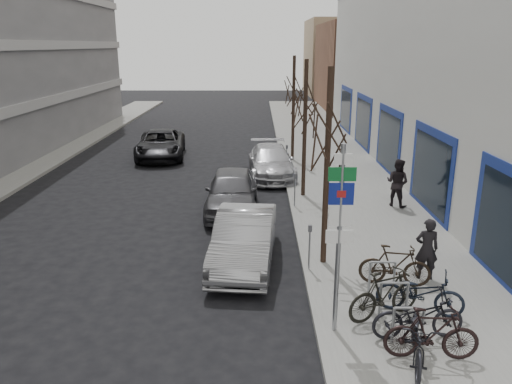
{
  "coord_description": "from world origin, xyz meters",
  "views": [
    {
      "loc": [
        0.75,
        -9.42,
        6.02
      ],
      "look_at": [
        0.71,
        4.15,
        2.0
      ],
      "focal_mm": 35.0,
      "sensor_mm": 36.0,
      "label": 1
    }
  ],
  "objects_px": {
    "bike_mid_inner": "(385,294)",
    "parked_car_front": "(244,239)",
    "tree_mid": "(306,96)",
    "parked_car_mid": "(232,191)",
    "tree_near": "(329,121)",
    "bike_near_right": "(432,333)",
    "meter_back": "(287,155)",
    "bike_far_inner": "(395,265)",
    "meter_front": "(310,243)",
    "tree_far": "(294,84)",
    "bike_far_curb": "(418,312)",
    "pedestrian_near": "(427,249)",
    "parked_car_back": "(271,162)",
    "meter_mid": "(295,187)",
    "pedestrian_far": "(397,182)",
    "bike_rack": "(394,295)",
    "highway_sign_pole": "(339,229)",
    "bike_near_left": "(418,335)",
    "bike_mid_curb": "(420,289)",
    "lane_car": "(161,144)"
  },
  "relations": [
    {
      "from": "bike_mid_inner",
      "to": "parked_car_front",
      "type": "relative_size",
      "value": 0.42
    },
    {
      "from": "tree_mid",
      "to": "parked_car_mid",
      "type": "bearing_deg",
      "value": -149.77
    },
    {
      "from": "tree_near",
      "to": "bike_near_right",
      "type": "height_order",
      "value": "tree_near"
    },
    {
      "from": "tree_near",
      "to": "meter_back",
      "type": "bearing_deg",
      "value": 92.45
    },
    {
      "from": "bike_mid_inner",
      "to": "bike_far_inner",
      "type": "bearing_deg",
      "value": -47.17
    },
    {
      "from": "bike_near_right",
      "to": "bike_mid_inner",
      "type": "bearing_deg",
      "value": 22.62
    },
    {
      "from": "meter_front",
      "to": "tree_far",
      "type": "bearing_deg",
      "value": 88.09
    },
    {
      "from": "bike_far_curb",
      "to": "pedestrian_near",
      "type": "height_order",
      "value": "pedestrian_near"
    },
    {
      "from": "bike_near_right",
      "to": "bike_mid_inner",
      "type": "relative_size",
      "value": 0.95
    },
    {
      "from": "meter_front",
      "to": "parked_car_back",
      "type": "relative_size",
      "value": 0.25
    },
    {
      "from": "meter_mid",
      "to": "pedestrian_far",
      "type": "distance_m",
      "value": 3.85
    },
    {
      "from": "bike_rack",
      "to": "pedestrian_far",
      "type": "xyz_separation_m",
      "value": [
        2.19,
        7.99,
        0.41
      ]
    },
    {
      "from": "meter_back",
      "to": "pedestrian_far",
      "type": "relative_size",
      "value": 0.69
    },
    {
      "from": "bike_rack",
      "to": "meter_front",
      "type": "relative_size",
      "value": 1.78
    },
    {
      "from": "highway_sign_pole",
      "to": "bike_near_right",
      "type": "height_order",
      "value": "highway_sign_pole"
    },
    {
      "from": "meter_front",
      "to": "bike_rack",
      "type": "bearing_deg",
      "value": -55.49
    },
    {
      "from": "meter_back",
      "to": "bike_near_left",
      "type": "bearing_deg",
      "value": -83.8
    },
    {
      "from": "bike_mid_inner",
      "to": "bike_mid_curb",
      "type": "bearing_deg",
      "value": -101.61
    },
    {
      "from": "tree_far",
      "to": "meter_back",
      "type": "distance_m",
      "value": 4.08
    },
    {
      "from": "tree_near",
      "to": "tree_far",
      "type": "height_order",
      "value": "same"
    },
    {
      "from": "parked_car_mid",
      "to": "lane_car",
      "type": "height_order",
      "value": "parked_car_mid"
    },
    {
      "from": "tree_far",
      "to": "bike_near_left",
      "type": "xyz_separation_m",
      "value": [
        1.19,
        -17.65,
        -3.36
      ]
    },
    {
      "from": "tree_near",
      "to": "bike_far_inner",
      "type": "xyz_separation_m",
      "value": [
        1.61,
        -1.42,
        -3.41
      ]
    },
    {
      "from": "meter_front",
      "to": "bike_mid_inner",
      "type": "bearing_deg",
      "value": -60.4
    },
    {
      "from": "pedestrian_near",
      "to": "bike_far_curb",
      "type": "bearing_deg",
      "value": 72.68
    },
    {
      "from": "meter_back",
      "to": "bike_far_inner",
      "type": "distance_m",
      "value": 12.1
    },
    {
      "from": "tree_far",
      "to": "bike_near_right",
      "type": "distance_m",
      "value": 17.91
    },
    {
      "from": "bike_far_curb",
      "to": "bike_mid_inner",
      "type": "bearing_deg",
      "value": 26.8
    },
    {
      "from": "meter_front",
      "to": "bike_far_curb",
      "type": "distance_m",
      "value": 3.82
    },
    {
      "from": "bike_near_left",
      "to": "pedestrian_far",
      "type": "distance_m",
      "value": 9.99
    },
    {
      "from": "lane_car",
      "to": "bike_mid_curb",
      "type": "bearing_deg",
      "value": -68.08
    },
    {
      "from": "meter_front",
      "to": "parked_car_back",
      "type": "distance_m",
      "value": 10.53
    },
    {
      "from": "meter_back",
      "to": "bike_far_curb",
      "type": "bearing_deg",
      "value": -82.39
    },
    {
      "from": "bike_near_left",
      "to": "tree_far",
      "type": "bearing_deg",
      "value": 107.32
    },
    {
      "from": "parked_car_back",
      "to": "pedestrian_far",
      "type": "relative_size",
      "value": 2.72
    },
    {
      "from": "bike_far_curb",
      "to": "parked_car_back",
      "type": "xyz_separation_m",
      "value": [
        -2.66,
        13.8,
        -0.02
      ]
    },
    {
      "from": "bike_near_right",
      "to": "pedestrian_far",
      "type": "relative_size",
      "value": 1.0
    },
    {
      "from": "bike_mid_curb",
      "to": "lane_car",
      "type": "distance_m",
      "value": 19.19
    },
    {
      "from": "meter_back",
      "to": "pedestrian_near",
      "type": "relative_size",
      "value": 0.77
    },
    {
      "from": "bike_far_curb",
      "to": "bike_mid_curb",
      "type": "bearing_deg",
      "value": -24.07
    },
    {
      "from": "tree_near",
      "to": "meter_mid",
      "type": "distance_m",
      "value": 5.95
    },
    {
      "from": "meter_front",
      "to": "parked_car_mid",
      "type": "relative_size",
      "value": 0.27
    },
    {
      "from": "tree_near",
      "to": "bike_far_curb",
      "type": "xyz_separation_m",
      "value": [
        1.46,
        -3.8,
        -3.36
      ]
    },
    {
      "from": "bike_far_inner",
      "to": "parked_car_back",
      "type": "bearing_deg",
      "value": 24.27
    },
    {
      "from": "tree_far",
      "to": "meter_front",
      "type": "relative_size",
      "value": 4.33
    },
    {
      "from": "highway_sign_pole",
      "to": "lane_car",
      "type": "relative_size",
      "value": 0.78
    },
    {
      "from": "highway_sign_pole",
      "to": "bike_rack",
      "type": "bearing_deg",
      "value": 23.59
    },
    {
      "from": "tree_near",
      "to": "bike_mid_curb",
      "type": "height_order",
      "value": "tree_near"
    },
    {
      "from": "pedestrian_near",
      "to": "pedestrian_far",
      "type": "distance_m",
      "value": 6.19
    },
    {
      "from": "meter_mid",
      "to": "parked_car_back",
      "type": "bearing_deg",
      "value": 98.53
    }
  ]
}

